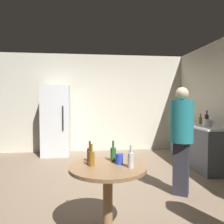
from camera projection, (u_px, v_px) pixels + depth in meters
name	position (u px, v px, depth m)	size (l,w,h in m)	color
ground_plane	(97.00, 188.00, 3.73)	(5.20, 5.20, 0.10)	#7A6651
wall_back	(92.00, 103.00, 6.27)	(5.32, 0.06, 2.70)	beige
refrigerator	(56.00, 121.00, 5.75)	(0.70, 0.68, 1.80)	silver
kitchen_counter	(199.00, 144.00, 4.88)	(0.64, 1.79, 0.90)	#4C515B
kettle	(208.00, 123.00, 4.42)	(0.24, 0.17, 0.18)	#B2B2B7
wine_bottle_on_counter	(207.00, 120.00, 4.64)	(0.08, 0.08, 0.31)	#3F141E
beer_bottle_on_counter	(200.00, 120.00, 4.90)	(0.06, 0.06, 0.23)	#8C5919
foreground_table	(108.00, 176.00, 2.29)	(0.80, 0.80, 0.73)	olive
beer_bottle_amber	(91.00, 158.00, 2.29)	(0.06, 0.06, 0.23)	#8C5919
beer_bottle_brown	(90.00, 154.00, 2.45)	(0.06, 0.06, 0.23)	#593314
beer_bottle_green	(113.00, 154.00, 2.47)	(0.06, 0.06, 0.23)	#26662D
beer_bottle_clear	(131.00, 159.00, 2.23)	(0.06, 0.06, 0.23)	silver
plastic_cup_blue	(119.00, 159.00, 2.36)	(0.08, 0.08, 0.11)	blue
person_in_teal_shirt	(182.00, 132.00, 3.30)	(0.47, 0.47, 1.61)	#2D2D38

